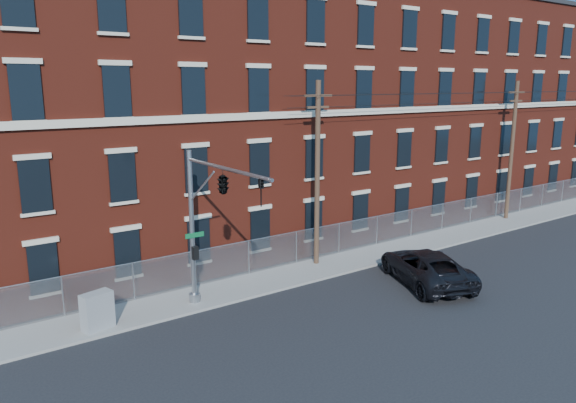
% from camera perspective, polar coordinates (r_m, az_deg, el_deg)
% --- Properties ---
extents(ground, '(140.00, 140.00, 0.00)m').
position_cam_1_polar(ground, '(25.68, 7.28, -10.70)').
color(ground, black).
rests_on(ground, ground).
extents(sidewalk, '(65.00, 3.00, 0.12)m').
position_cam_1_polar(sidewalk, '(37.26, 15.73, -3.65)').
color(sidewalk, gray).
rests_on(sidewalk, ground).
extents(mill_building, '(55.30, 14.32, 16.30)m').
position_cam_1_polar(mill_building, '(42.09, 6.79, 9.68)').
color(mill_building, maroon).
rests_on(mill_building, ground).
extents(chain_link_fence, '(59.06, 0.06, 1.85)m').
position_cam_1_polar(chain_link_fence, '(37.81, 14.29, -1.78)').
color(chain_link_fence, '#A5A8AD').
rests_on(chain_link_fence, ground).
extents(traffic_signal_mast, '(0.90, 6.75, 7.00)m').
position_cam_1_polar(traffic_signal_mast, '(22.42, -7.58, 0.35)').
color(traffic_signal_mast, '#9EA0A5').
rests_on(traffic_signal_mast, ground).
extents(utility_pole_near, '(1.80, 0.28, 10.00)m').
position_cam_1_polar(utility_pole_near, '(29.58, 3.07, 3.22)').
color(utility_pole_near, '#4E3627').
rests_on(utility_pole_near, ground).
extents(utility_pole_mid, '(1.80, 0.28, 10.00)m').
position_cam_1_polar(utility_pole_mid, '(43.06, 22.27, 5.16)').
color(utility_pole_mid, '#4E3627').
rests_on(utility_pole_mid, ground).
extents(overhead_wires, '(40.00, 0.62, 0.62)m').
position_cam_1_polar(overhead_wires, '(42.82, 22.69, 10.18)').
color(overhead_wires, black).
rests_on(overhead_wires, ground).
extents(pickup_truck, '(4.90, 6.79, 1.72)m').
position_cam_1_polar(pickup_truck, '(28.74, 14.14, -6.62)').
color(pickup_truck, black).
rests_on(pickup_truck, ground).
extents(utility_cabinet, '(1.35, 0.91, 1.55)m').
position_cam_1_polar(utility_cabinet, '(23.99, -19.24, -10.70)').
color(utility_cabinet, gray).
rests_on(utility_cabinet, sidewalk).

